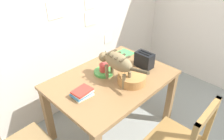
% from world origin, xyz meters
% --- Properties ---
extents(wall_rear, '(4.29, 0.11, 2.50)m').
position_xyz_m(wall_rear, '(0.00, 1.73, 1.25)').
color(wall_rear, silver).
rests_on(wall_rear, ground_plane).
extents(dining_table, '(1.27, 0.89, 0.75)m').
position_xyz_m(dining_table, '(0.07, 0.96, 0.66)').
color(dining_table, olive).
rests_on(dining_table, ground_plane).
extents(cat, '(0.15, 0.63, 0.32)m').
position_xyz_m(cat, '(0.08, 0.89, 0.97)').
color(cat, olive).
rests_on(cat, dining_table).
extents(saucer_bowl, '(0.22, 0.22, 0.03)m').
position_xyz_m(saucer_bowl, '(0.08, 1.09, 0.77)').
color(saucer_bowl, green).
rests_on(saucer_bowl, dining_table).
extents(coffee_mug, '(0.13, 0.09, 0.08)m').
position_xyz_m(coffee_mug, '(0.08, 1.09, 0.82)').
color(coffee_mug, '#D53B39').
rests_on(coffee_mug, saucer_bowl).
extents(magazine, '(0.26, 0.19, 0.01)m').
position_xyz_m(magazine, '(0.54, 1.23, 0.75)').
color(magazine, '#47A856').
rests_on(magazine, dining_table).
extents(book_stack, '(0.19, 0.15, 0.07)m').
position_xyz_m(book_stack, '(-0.32, 0.95, 0.79)').
color(book_stack, silver).
rests_on(book_stack, dining_table).
extents(wicker_basket, '(0.28, 0.28, 0.09)m').
position_xyz_m(wicker_basket, '(0.16, 0.76, 0.80)').
color(wicker_basket, '#B47C42').
rests_on(wicker_basket, dining_table).
extents(toaster, '(0.12, 0.20, 0.18)m').
position_xyz_m(toaster, '(0.49, 0.86, 0.84)').
color(toaster, black).
rests_on(toaster, dining_table).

